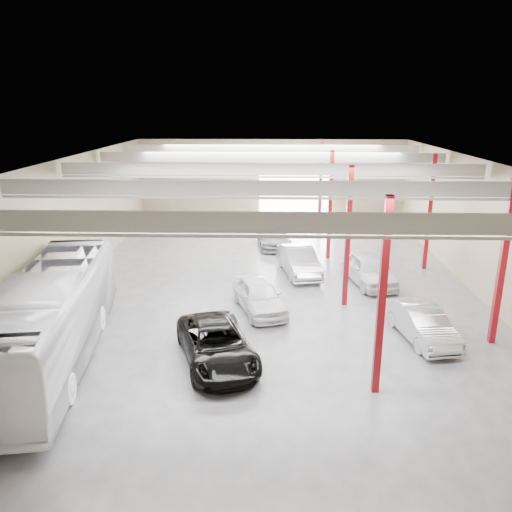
# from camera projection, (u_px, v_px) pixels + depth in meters

# --- Properties ---
(depot_shell) EXTENTS (22.12, 32.12, 7.06)m
(depot_shell) POSITION_uv_depth(u_px,v_px,m) (273.00, 198.00, 26.35)
(depot_shell) COLOR #4C4C52
(depot_shell) RESTS_ON ground
(coach_bus) EXTENTS (4.85, 13.06, 3.55)m
(coach_bus) POSITION_uv_depth(u_px,v_px,m) (51.00, 317.00, 19.45)
(coach_bus) COLOR white
(coach_bus) RESTS_ON ground
(black_sedan) EXTENTS (4.13, 6.01, 1.53)m
(black_sedan) POSITION_uv_depth(u_px,v_px,m) (217.00, 345.00, 19.40)
(black_sedan) COLOR black
(black_sedan) RESTS_ON ground
(car_row_a) EXTENTS (3.20, 4.95, 1.57)m
(car_row_a) POSITION_uv_depth(u_px,v_px,m) (259.00, 296.00, 24.32)
(car_row_a) COLOR silver
(car_row_a) RESTS_ON ground
(car_row_b) EXTENTS (2.67, 5.20, 1.63)m
(car_row_b) POSITION_uv_depth(u_px,v_px,m) (299.00, 261.00, 29.59)
(car_row_b) COLOR #9F9EA3
(car_row_b) RESTS_ON ground
(car_row_c) EXTENTS (2.65, 5.48, 1.54)m
(car_row_c) POSITION_uv_depth(u_px,v_px,m) (274.00, 235.00, 35.71)
(car_row_c) COLOR gray
(car_row_c) RESTS_ON ground
(car_right_near) EXTENTS (2.37, 4.72, 1.49)m
(car_right_near) POSITION_uv_depth(u_px,v_px,m) (422.00, 323.00, 21.35)
(car_right_near) COLOR #A2A3A7
(car_right_near) RESTS_ON ground
(car_right_far) EXTENTS (2.87, 5.18, 1.67)m
(car_right_far) POSITION_uv_depth(u_px,v_px,m) (369.00, 269.00, 28.02)
(car_right_far) COLOR silver
(car_right_far) RESTS_ON ground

